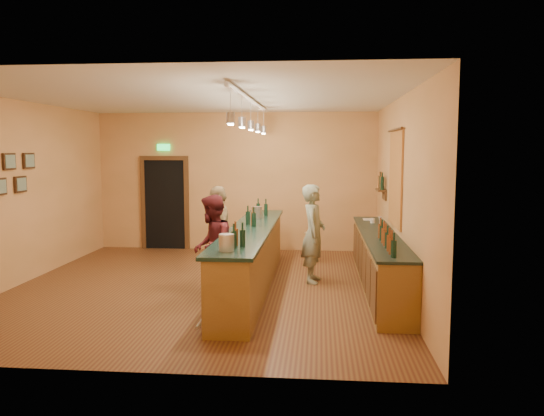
# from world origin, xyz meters

# --- Properties ---
(floor) EXTENTS (7.00, 7.00, 0.00)m
(floor) POSITION_xyz_m (0.00, 0.00, 0.00)
(floor) COLOR #552718
(floor) RESTS_ON ground
(ceiling) EXTENTS (6.50, 7.00, 0.02)m
(ceiling) POSITION_xyz_m (0.00, 0.00, 3.20)
(ceiling) COLOR silver
(ceiling) RESTS_ON wall_back
(wall_back) EXTENTS (6.50, 0.02, 3.20)m
(wall_back) POSITION_xyz_m (0.00, 3.50, 1.60)
(wall_back) COLOR #BB8446
(wall_back) RESTS_ON floor
(wall_front) EXTENTS (6.50, 0.02, 3.20)m
(wall_front) POSITION_xyz_m (0.00, -3.50, 1.60)
(wall_front) COLOR #BB8446
(wall_front) RESTS_ON floor
(wall_left) EXTENTS (0.02, 7.00, 3.20)m
(wall_left) POSITION_xyz_m (-3.25, 0.00, 1.60)
(wall_left) COLOR #BB8446
(wall_left) RESTS_ON floor
(wall_right) EXTENTS (0.02, 7.00, 3.20)m
(wall_right) POSITION_xyz_m (3.25, 0.00, 1.60)
(wall_right) COLOR #BB8446
(wall_right) RESTS_ON floor
(doorway) EXTENTS (1.15, 0.09, 2.48)m
(doorway) POSITION_xyz_m (-1.70, 3.47, 1.13)
(doorway) COLOR black
(doorway) RESTS_ON wall_back
(tapestry) EXTENTS (0.03, 1.40, 1.60)m
(tapestry) POSITION_xyz_m (3.23, 0.40, 1.85)
(tapestry) COLOR #A72F21
(tapestry) RESTS_ON wall_right
(bottle_shelf) EXTENTS (0.17, 0.55, 0.54)m
(bottle_shelf) POSITION_xyz_m (3.17, 1.90, 1.67)
(bottle_shelf) COLOR #4F3217
(bottle_shelf) RESTS_ON wall_right
(back_counter) EXTENTS (0.60, 4.55, 1.27)m
(back_counter) POSITION_xyz_m (2.97, 0.18, 0.49)
(back_counter) COLOR brown
(back_counter) RESTS_ON floor
(tasting_bar) EXTENTS (0.74, 5.10, 1.38)m
(tasting_bar) POSITION_xyz_m (0.81, -0.00, 0.61)
(tasting_bar) COLOR brown
(tasting_bar) RESTS_ON floor
(pendant_track) EXTENTS (0.11, 4.60, 0.50)m
(pendant_track) POSITION_xyz_m (0.81, -0.00, 2.98)
(pendant_track) COLOR silver
(pendant_track) RESTS_ON ceiling
(bartender) EXTENTS (0.47, 0.67, 1.74)m
(bartender) POSITION_xyz_m (1.85, 0.55, 0.87)
(bartender) COLOR gray
(bartender) RESTS_ON floor
(customer_a) EXTENTS (0.67, 0.83, 1.64)m
(customer_a) POSITION_xyz_m (0.26, -0.59, 0.82)
(customer_a) COLOR #59191E
(customer_a) RESTS_ON floor
(customer_b) EXTENTS (0.75, 1.11, 1.75)m
(customer_b) POSITION_xyz_m (0.26, -0.04, 0.87)
(customer_b) COLOR #997A51
(customer_b) RESTS_ON floor
(bar_stool) EXTENTS (0.31, 0.31, 0.63)m
(bar_stool) POSITION_xyz_m (1.79, 2.20, 0.48)
(bar_stool) COLOR olive
(bar_stool) RESTS_ON floor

